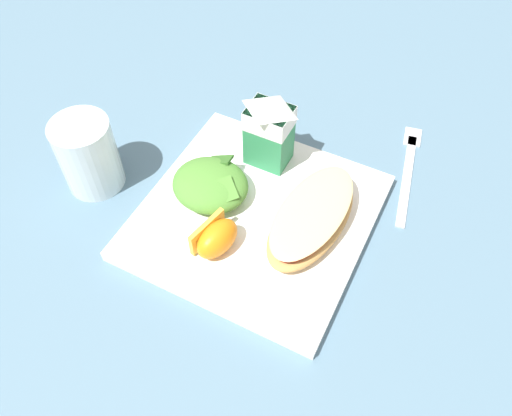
% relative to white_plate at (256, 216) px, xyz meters
% --- Properties ---
extents(ground, '(3.00, 3.00, 0.00)m').
position_rel_white_plate_xyz_m(ground, '(0.00, 0.00, -0.01)').
color(ground, slate).
extents(white_plate, '(0.28, 0.28, 0.02)m').
position_rel_white_plate_xyz_m(white_plate, '(0.00, 0.00, 0.00)').
color(white_plate, white).
rests_on(white_plate, ground).
extents(cheesy_pizza_bread, '(0.09, 0.18, 0.04)m').
position_rel_white_plate_xyz_m(cheesy_pizza_bread, '(0.07, 0.01, 0.03)').
color(cheesy_pizza_bread, tan).
rests_on(cheesy_pizza_bread, white_plate).
extents(green_salad_pile, '(0.10, 0.09, 0.04)m').
position_rel_white_plate_xyz_m(green_salad_pile, '(-0.07, 0.00, 0.03)').
color(green_salad_pile, '#4C8433').
rests_on(green_salad_pile, white_plate).
extents(milk_carton, '(0.06, 0.05, 0.11)m').
position_rel_white_plate_xyz_m(milk_carton, '(-0.03, 0.09, 0.07)').
color(milk_carton, '#2D8451').
rests_on(milk_carton, white_plate).
extents(orange_wedge_front, '(0.05, 0.07, 0.04)m').
position_rel_white_plate_xyz_m(orange_wedge_front, '(-0.02, -0.07, 0.03)').
color(orange_wedge_front, orange).
rests_on(orange_wedge_front, white_plate).
extents(metal_fork, '(0.05, 0.19, 0.01)m').
position_rel_white_plate_xyz_m(metal_fork, '(0.15, 0.18, -0.01)').
color(metal_fork, silver).
rests_on(metal_fork, ground).
extents(drinking_clear_cup, '(0.08, 0.08, 0.10)m').
position_rel_white_plate_xyz_m(drinking_clear_cup, '(-0.23, -0.04, 0.04)').
color(drinking_clear_cup, silver).
rests_on(drinking_clear_cup, ground).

